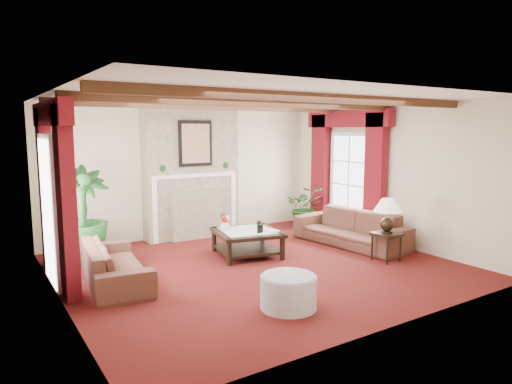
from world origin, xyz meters
TOP-DOWN VIEW (x-y plane):
  - floor at (0.00, 0.00)m, footprint 6.00×6.00m
  - ceiling at (0.00, 0.00)m, footprint 6.00×6.00m
  - back_wall at (0.00, 2.75)m, footprint 6.00×0.02m
  - left_wall at (-3.00, 0.00)m, footprint 0.02×5.50m
  - right_wall at (3.00, 0.00)m, footprint 0.02×5.50m
  - ceiling_beams at (0.00, 0.00)m, footprint 6.00×3.00m
  - fireplace at (0.00, 2.55)m, footprint 2.00×0.52m
  - french_door_left at (-2.97, 1.00)m, footprint 0.10×1.10m
  - french_door_right at (2.97, 1.00)m, footprint 0.10×1.10m
  - curtains_left at (-2.86, 1.00)m, footprint 0.20×2.40m
  - curtains_right at (2.86, 1.00)m, footprint 0.20×2.40m
  - sofa_left at (-2.19, 0.49)m, footprint 2.12×1.03m
  - sofa_right at (2.28, 0.23)m, footprint 2.42×1.16m
  - potted_palm at (-2.35, 1.83)m, footprint 1.59×2.01m
  - small_plant at (2.53, 1.93)m, footprint 1.77×1.77m
  - coffee_table at (0.20, 0.68)m, footprint 1.30×1.30m
  - side_table at (2.03, -0.89)m, footprint 0.50×0.50m
  - ottoman at (-0.63, -1.66)m, footprint 0.71×0.71m
  - table_lamp at (2.03, -0.89)m, footprint 0.48×0.48m
  - flower_vase at (-0.07, 1.00)m, footprint 0.23×0.24m
  - book at (0.40, 0.40)m, footprint 0.23×0.07m
  - photo_frame_a at (0.28, 0.38)m, footprint 0.11×0.02m
  - photo_frame_b at (0.52, 0.80)m, footprint 0.10×0.05m

SIDE VIEW (x-z plane):
  - floor at x=0.00m, z-range 0.00..0.00m
  - ottoman at x=-0.63m, z-range 0.00..0.41m
  - coffee_table at x=0.20m, z-range 0.00..0.45m
  - side_table at x=2.03m, z-range 0.00..0.49m
  - small_plant at x=2.53m, z-range 0.00..0.75m
  - sofa_left at x=-2.19m, z-range 0.00..0.78m
  - sofa_right at x=2.28m, z-range 0.00..0.89m
  - potted_palm at x=-2.35m, z-range 0.00..0.91m
  - photo_frame_b at x=0.52m, z-range 0.45..0.57m
  - photo_frame_a at x=0.28m, z-range 0.45..0.60m
  - flower_vase at x=-0.07m, z-range 0.45..0.62m
  - book at x=0.40m, z-range 0.45..0.76m
  - table_lamp at x=2.03m, z-range 0.49..1.09m
  - back_wall at x=0.00m, z-range 0.00..2.70m
  - left_wall at x=-3.00m, z-range 0.00..2.70m
  - right_wall at x=3.00m, z-range 0.00..2.70m
  - french_door_left at x=-2.97m, z-range 1.05..3.21m
  - french_door_right at x=2.97m, z-range 1.05..3.21m
  - curtains_left at x=-2.86m, z-range 1.28..3.83m
  - curtains_right at x=2.86m, z-range 1.28..3.83m
  - ceiling_beams at x=0.00m, z-range 2.58..2.70m
  - ceiling at x=0.00m, z-range 2.70..2.70m
  - fireplace at x=0.00m, z-range 1.35..4.05m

